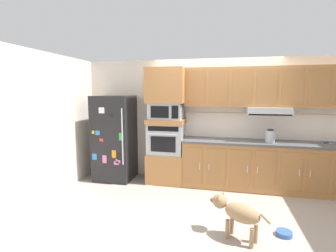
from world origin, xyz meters
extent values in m
plane|color=#9E9389|center=(0.00, 0.00, 0.00)|extent=(9.60, 9.60, 0.00)
cube|color=silver|center=(0.00, 1.11, 1.25)|extent=(6.20, 0.12, 2.50)
cube|color=silver|center=(-2.80, 0.00, 1.25)|extent=(0.12, 7.10, 2.50)
cube|color=black|center=(-2.05, 0.68, 0.88)|extent=(0.76, 0.70, 1.76)
cylinder|color=silver|center=(-1.72, 0.31, 0.98)|extent=(0.02, 0.02, 1.10)
cube|color=pink|center=(-1.86, 0.33, 0.45)|extent=(0.11, 0.01, 0.07)
cube|color=black|center=(-1.94, 0.33, 1.39)|extent=(0.07, 0.01, 0.07)
cube|color=black|center=(-1.79, 0.33, 0.59)|extent=(0.10, 0.01, 0.15)
cube|color=red|center=(-2.17, 0.33, 0.90)|extent=(0.08, 0.01, 0.06)
cube|color=white|center=(-2.14, 0.33, 1.48)|extent=(0.12, 0.01, 0.11)
cube|color=#337FDB|center=(-2.24, 0.33, 1.04)|extent=(0.09, 0.01, 0.09)
cube|color=gold|center=(-2.34, 0.33, 1.05)|extent=(0.05, 0.01, 0.06)
cube|color=#337FDB|center=(-2.33, 0.33, 0.55)|extent=(0.10, 0.01, 0.13)
cube|color=pink|center=(-2.12, 0.33, 0.51)|extent=(0.09, 0.01, 0.16)
cube|color=green|center=(-1.75, 0.33, 0.98)|extent=(0.08, 0.01, 0.15)
cube|color=pink|center=(-1.83, 0.33, 0.49)|extent=(0.10, 0.01, 0.07)
cube|color=orange|center=(-1.91, 0.33, 0.63)|extent=(0.09, 0.01, 0.15)
cube|color=#A8703D|center=(-0.95, 0.75, 0.30)|extent=(0.74, 0.62, 0.60)
cube|color=#A8AAAF|center=(-0.95, 0.75, 0.90)|extent=(0.70, 0.58, 0.60)
cube|color=black|center=(-0.95, 0.45, 0.84)|extent=(0.49, 0.01, 0.30)
cube|color=black|center=(-0.95, 0.45, 1.14)|extent=(0.59, 0.01, 0.09)
cylinder|color=#A8AAAF|center=(-0.95, 0.43, 1.03)|extent=(0.56, 0.02, 0.02)
cube|color=#A8703D|center=(-0.95, 0.75, 1.25)|extent=(0.74, 0.62, 0.10)
cube|color=#A8AAAF|center=(-0.95, 0.75, 1.46)|extent=(0.64, 0.53, 0.32)
cube|color=black|center=(-1.02, 0.48, 1.46)|extent=(0.35, 0.01, 0.22)
cube|color=black|center=(-0.72, 0.48, 1.46)|extent=(0.13, 0.01, 0.24)
cube|color=#A8703D|center=(-0.95, 0.75, 1.96)|extent=(0.74, 0.62, 0.68)
cube|color=#A8703D|center=(0.92, 0.75, 0.44)|extent=(2.99, 0.60, 0.88)
cube|color=#9A6738|center=(-0.36, 0.44, 0.46)|extent=(0.36, 0.01, 0.70)
cylinder|color=#BCBCC1|center=(-0.23, 0.43, 0.46)|extent=(0.01, 0.01, 0.12)
cube|color=#9A6738|center=(0.06, 0.44, 0.46)|extent=(0.36, 0.01, 0.70)
cylinder|color=#BCBCC1|center=(-0.06, 0.43, 0.46)|extent=(0.01, 0.01, 0.12)
cube|color=#9A6738|center=(0.49, 0.44, 0.46)|extent=(0.36, 0.01, 0.70)
cylinder|color=#BCBCC1|center=(0.62, 0.43, 0.46)|extent=(0.01, 0.01, 0.12)
cube|color=#9A6738|center=(0.92, 0.44, 0.46)|extent=(0.36, 0.01, 0.70)
cylinder|color=#BCBCC1|center=(0.79, 0.43, 0.46)|extent=(0.01, 0.01, 0.12)
cube|color=#9A6738|center=(1.35, 0.44, 0.46)|extent=(0.36, 0.01, 0.70)
cylinder|color=#BCBCC1|center=(1.48, 0.43, 0.46)|extent=(0.01, 0.01, 0.12)
cube|color=#9A6738|center=(1.78, 0.44, 0.46)|extent=(0.36, 0.01, 0.70)
cylinder|color=#BCBCC1|center=(1.65, 0.43, 0.46)|extent=(0.01, 0.01, 0.12)
cube|color=#4C4C51|center=(0.92, 0.75, 0.90)|extent=(3.03, 0.64, 0.04)
cube|color=white|center=(0.92, 1.04, 1.17)|extent=(3.03, 0.02, 0.50)
cube|color=#A8703D|center=(0.92, 0.88, 1.93)|extent=(2.99, 0.34, 0.74)
cube|color=#A8AAAF|center=(0.97, 0.81, 1.49)|extent=(0.76, 0.48, 0.14)
cube|color=black|center=(0.97, 0.59, 1.43)|extent=(0.72, 0.04, 0.02)
cube|color=#9A6738|center=(-0.36, 0.70, 1.93)|extent=(0.36, 0.01, 0.63)
cube|color=#9A6738|center=(0.06, 0.70, 1.93)|extent=(0.36, 0.01, 0.63)
cube|color=#9A6738|center=(0.49, 0.70, 1.93)|extent=(0.36, 0.01, 0.63)
cube|color=#9A6738|center=(0.92, 0.70, 1.93)|extent=(0.36, 0.01, 0.63)
cube|color=#9A6738|center=(1.35, 0.70, 1.93)|extent=(0.36, 0.01, 0.63)
cube|color=#9A6738|center=(1.78, 0.70, 1.93)|extent=(0.36, 0.01, 0.63)
cylinder|color=blue|center=(2.00, 0.84, 0.93)|extent=(0.09, 0.09, 0.03)
cylinder|color=silver|center=(2.07, 0.76, 0.93)|extent=(0.10, 0.08, 0.01)
cylinder|color=#A8AAAF|center=(1.02, 0.70, 1.03)|extent=(0.17, 0.17, 0.22)
cylinder|color=black|center=(1.02, 0.70, 1.15)|extent=(0.10, 0.10, 0.02)
ellipsoid|color=#997551|center=(0.42, -1.06, 0.36)|extent=(0.51, 0.42, 0.24)
sphere|color=#997551|center=(0.15, -0.92, 0.42)|extent=(0.19, 0.19, 0.19)
ellipsoid|color=brown|center=(0.07, -0.88, 0.41)|extent=(0.13, 0.11, 0.07)
cone|color=#997551|center=(0.13, -0.99, 0.51)|extent=(0.05, 0.05, 0.06)
cone|color=#997551|center=(0.19, -0.87, 0.51)|extent=(0.05, 0.05, 0.06)
cylinder|color=#997551|center=(0.67, -1.19, 0.38)|extent=(0.13, 0.09, 0.11)
cylinder|color=#997551|center=(0.25, -1.05, 0.12)|extent=(0.05, 0.05, 0.24)
cylinder|color=#997551|center=(0.31, -0.93, 0.12)|extent=(0.05, 0.05, 0.24)
cylinder|color=#997551|center=(0.53, -1.19, 0.12)|extent=(0.05, 0.05, 0.24)
cylinder|color=#997551|center=(0.59, -1.08, 0.12)|extent=(0.05, 0.05, 0.24)
cylinder|color=#3359A5|center=(0.97, -0.84, 0.03)|extent=(0.20, 0.20, 0.06)
cylinder|color=brown|center=(0.97, -0.84, 0.04)|extent=(0.15, 0.15, 0.03)
camera|label=1|loc=(0.15, -4.05, 1.84)|focal=26.34mm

